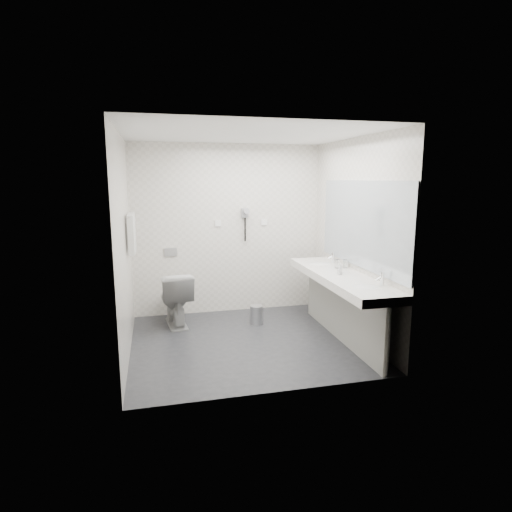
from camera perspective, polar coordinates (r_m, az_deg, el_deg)
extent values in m
plane|color=#26262B|center=(5.35, -1.21, -11.49)|extent=(2.80, 2.80, 0.00)
plane|color=white|center=(4.99, -1.32, 16.22)|extent=(2.80, 2.80, 0.00)
plane|color=silver|center=(6.28, -3.80, 3.57)|extent=(2.80, 0.00, 2.80)
plane|color=silver|center=(3.78, 2.95, -0.97)|extent=(2.80, 0.00, 2.80)
plane|color=silver|center=(4.92, -17.41, 1.22)|extent=(0.00, 2.60, 2.60)
plane|color=silver|center=(5.49, 13.18, 2.33)|extent=(0.00, 2.60, 2.60)
cube|color=white|center=(5.27, 11.28, -2.89)|extent=(0.55, 2.20, 0.10)
cube|color=gray|center=(5.40, 11.36, -7.27)|extent=(0.03, 2.15, 0.75)
cylinder|color=silver|center=(4.54, 17.31, -10.96)|extent=(0.06, 0.06, 0.75)
cylinder|color=silver|center=(6.32, 7.65, -4.53)|extent=(0.06, 0.06, 0.75)
cube|color=#B2BCC6|center=(5.28, 14.10, 4.17)|extent=(0.02, 2.20, 1.05)
ellipsoid|color=white|center=(4.70, 14.61, -4.21)|extent=(0.40, 0.31, 0.05)
ellipsoid|color=white|center=(5.85, 8.63, -1.15)|extent=(0.40, 0.31, 0.05)
cylinder|color=silver|center=(4.77, 16.72, -2.99)|extent=(0.04, 0.04, 0.15)
cylinder|color=silver|center=(5.91, 10.41, -0.20)|extent=(0.04, 0.04, 0.15)
imported|color=silver|center=(5.20, 11.25, -1.96)|extent=(0.06, 0.06, 0.10)
imported|color=silver|center=(5.28, 11.37, -1.62)|extent=(0.06, 0.06, 0.13)
cylinder|color=silver|center=(5.58, 10.93, -1.03)|extent=(0.08, 0.08, 0.11)
cylinder|color=silver|center=(5.61, 11.98, -1.03)|extent=(0.06, 0.06, 0.11)
imported|color=white|center=(5.93, -10.87, -5.65)|extent=(0.50, 0.78, 0.75)
cube|color=#B2B5BA|center=(6.23, -11.47, 0.54)|extent=(0.18, 0.02, 0.12)
cylinder|color=#B2B5BA|center=(5.91, 0.04, -8.03)|extent=(0.19, 0.19, 0.25)
cylinder|color=#B2B5BA|center=(5.87, 0.04, -6.81)|extent=(0.18, 0.18, 0.02)
cylinder|color=silver|center=(5.43, -16.69, 5.27)|extent=(0.02, 0.62, 0.02)
cube|color=silver|center=(5.31, -16.54, 2.78)|extent=(0.07, 0.24, 0.48)
cube|color=silver|center=(5.59, -16.40, 3.15)|extent=(0.07, 0.24, 0.48)
cube|color=#9D9CA2|center=(6.28, -1.52, 5.88)|extent=(0.10, 0.04, 0.14)
cylinder|color=#9D9CA2|center=(6.21, -1.38, 6.11)|extent=(0.08, 0.14, 0.08)
cylinder|color=black|center=(6.29, -1.48, 3.60)|extent=(0.02, 0.02, 0.35)
cube|color=white|center=(6.24, -5.15, 4.43)|extent=(0.09, 0.02, 0.09)
cube|color=white|center=(6.38, 1.10, 4.60)|extent=(0.09, 0.02, 0.09)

